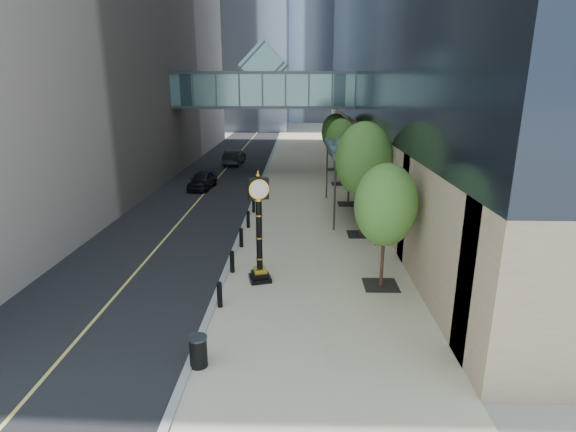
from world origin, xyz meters
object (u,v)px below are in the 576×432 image
(trash_bin, at_px, (198,352))
(pedestrian, at_px, (378,227))
(street_clock, at_px, (259,236))
(car_near, at_px, (202,180))
(car_far, at_px, (234,157))

(trash_bin, relative_size, pedestrian, 0.46)
(street_clock, bearing_deg, trash_bin, -117.25)
(pedestrian, distance_m, car_near, 17.40)
(street_clock, height_order, car_far, street_clock)
(trash_bin, xyz_separation_m, car_near, (-4.76, 23.36, 0.19))
(car_far, bearing_deg, street_clock, 104.06)
(street_clock, xyz_separation_m, pedestrian, (5.65, 4.48, -1.03))
(street_clock, distance_m, car_far, 29.08)
(trash_bin, distance_m, car_near, 23.84)
(pedestrian, height_order, car_near, pedestrian)
(trash_bin, xyz_separation_m, pedestrian, (6.94, 10.48, 0.52))
(street_clock, bearing_deg, car_far, 84.92)
(street_clock, height_order, pedestrian, street_clock)
(street_clock, distance_m, trash_bin, 6.33)
(pedestrian, relative_size, car_far, 0.43)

